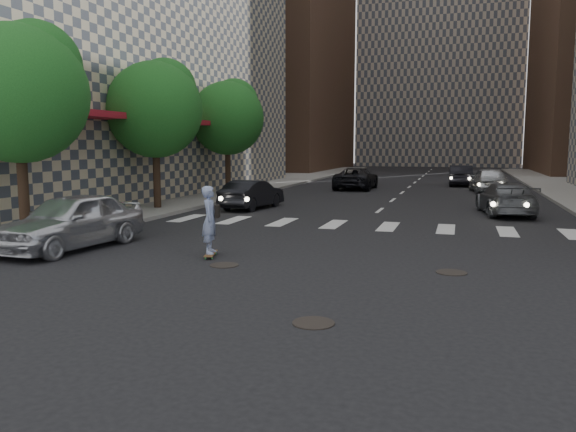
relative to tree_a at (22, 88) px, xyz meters
name	(u,v)px	position (x,y,z in m)	size (l,w,h in m)	color
ground	(288,283)	(9.45, -3.14, -4.65)	(160.00, 160.00, 0.00)	black
sidewalk_left	(161,191)	(-5.05, 16.86, -4.57)	(13.00, 80.00, 0.15)	gray
tower_left	(264,2)	(-10.55, 51.86, 15.35)	(18.00, 24.00, 40.00)	brown
tower_center	(443,2)	(9.45, 74.86, 19.35)	(22.00, 20.00, 48.00)	#ADA08E
tree_a	(22,88)	(0.00, 0.00, 0.00)	(4.20, 4.20, 6.60)	#382619
tree_b	(157,105)	(0.00, 8.00, 0.00)	(4.20, 4.20, 6.60)	#382619
tree_c	(229,115)	(0.00, 16.00, 0.00)	(4.20, 4.20, 6.60)	#382619
manhole_a	(313,323)	(10.65, -5.64, -4.64)	(0.70, 0.70, 0.02)	black
manhole_b	(224,265)	(7.45, -1.94, -4.64)	(0.70, 0.70, 0.02)	black
manhole_c	(451,272)	(12.75, -1.14, -4.64)	(0.70, 0.70, 0.02)	black
skateboarder	(210,220)	(6.69, -1.04, -3.67)	(0.58, 0.96, 1.86)	brown
silver_sedan	(71,221)	(2.45, -1.14, -3.85)	(1.88, 4.66, 1.59)	silver
traffic_car_a	(252,194)	(3.72, 9.86, -3.98)	(1.40, 4.02, 1.33)	black
traffic_car_b	(506,199)	(14.72, 10.86, -3.97)	(1.90, 4.67, 1.35)	#5B5E63
traffic_car_c	(356,178)	(6.22, 22.86, -3.93)	(2.38, 5.15, 1.43)	black
traffic_car_d	(489,180)	(14.53, 22.24, -3.85)	(1.88, 4.68, 1.59)	#BABEC2
traffic_car_e	(460,175)	(12.86, 28.26, -3.91)	(1.57, 4.49, 1.48)	black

